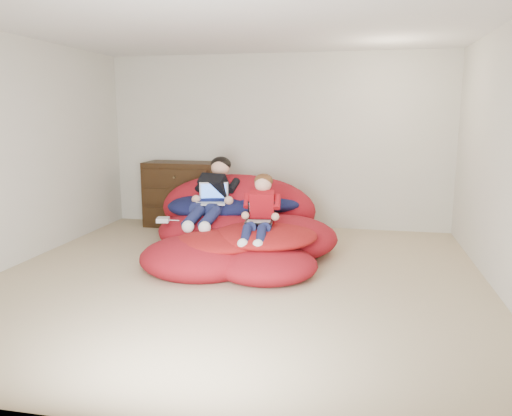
{
  "coord_description": "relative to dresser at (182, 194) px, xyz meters",
  "views": [
    {
      "loc": [
        1.18,
        -4.73,
        1.66
      ],
      "look_at": [
        0.17,
        0.21,
        0.7
      ],
      "focal_mm": 35.0,
      "sensor_mm": 36.0,
      "label": 1
    }
  ],
  "objects": [
    {
      "name": "power_adapter",
      "position": [
        0.32,
        -1.53,
        -0.06
      ],
      "size": [
        0.17,
        0.17,
        0.05
      ],
      "primitive_type": "cube",
      "rotation": [
        0.0,
        0.0,
        0.21
      ],
      "color": "silver",
      "rests_on": "beanbag_pile"
    },
    {
      "name": "younger_boy",
      "position": [
        1.52,
        -1.7,
        0.15
      ],
      "size": [
        0.31,
        0.86,
        0.69
      ],
      "color": "#A60E17",
      "rests_on": "beanbag_pile"
    },
    {
      "name": "room_shell",
      "position": [
        1.37,
        -2.22,
        -0.26
      ],
      "size": [
        5.1,
        5.1,
        2.77
      ],
      "color": "tan",
      "rests_on": "ground"
    },
    {
      "name": "laptop_black",
      "position": [
        1.52,
        -1.71,
        0.07
      ],
      "size": [
        0.32,
        0.32,
        0.21
      ],
      "color": "black",
      "rests_on": "younger_boy"
    },
    {
      "name": "dresser",
      "position": [
        0.0,
        0.0,
        0.0
      ],
      "size": [
        1.07,
        0.6,
        0.95
      ],
      "color": "black",
      "rests_on": "ground"
    },
    {
      "name": "older_boy",
      "position": [
        0.81,
        -1.07,
        0.22
      ],
      "size": [
        0.43,
        1.24,
        0.77
      ],
      "color": "black",
      "rests_on": "beanbag_pile"
    },
    {
      "name": "laptop_white",
      "position": [
        0.81,
        -1.16,
        0.16
      ],
      "size": [
        0.41,
        0.43,
        0.25
      ],
      "color": "silver",
      "rests_on": "older_boy"
    },
    {
      "name": "beanbag_pile",
      "position": [
        1.16,
        -1.22,
        -0.2
      ],
      "size": [
        2.41,
        2.52,
        0.94
      ],
      "color": "#A9131F",
      "rests_on": "ground"
    },
    {
      "name": "cream_pillow",
      "position": [
        0.68,
        -0.39,
        0.14
      ],
      "size": [
        0.4,
        0.25,
        0.25
      ],
      "primitive_type": "ellipsoid",
      "color": "beige",
      "rests_on": "beanbag_pile"
    }
  ]
}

